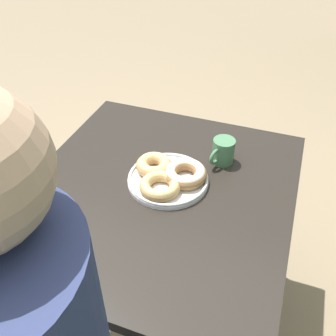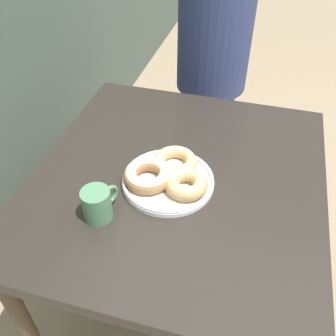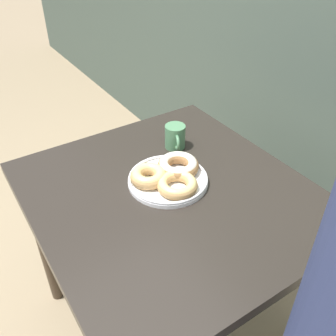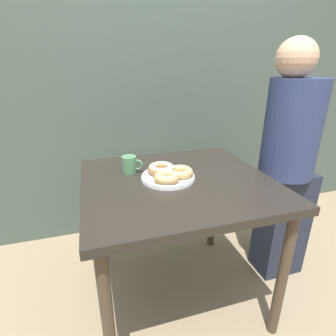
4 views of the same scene
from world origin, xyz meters
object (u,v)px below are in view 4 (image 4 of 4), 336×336
dining_table (177,195)px  coffee_mug (130,164)px  person_figure (288,166)px  donut_plate (168,174)px

dining_table → coffee_mug: bearing=142.9°
coffee_mug → person_figure: size_ratio=0.08×
coffee_mug → person_figure: person_figure is taller
donut_plate → coffee_mug: (-0.17, 0.14, 0.02)m
person_figure → donut_plate: bearing=-179.8°
person_figure → coffee_mug: bearing=171.2°
dining_table → coffee_mug: coffee_mug is taller
dining_table → person_figure: size_ratio=0.65×
donut_plate → coffee_mug: coffee_mug is taller
donut_plate → person_figure: person_figure is taller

